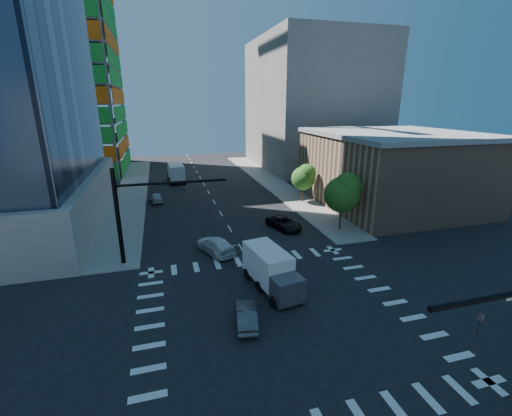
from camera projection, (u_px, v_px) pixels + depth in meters
name	position (u px, v px, depth m)	size (l,w,h in m)	color
ground	(279.00, 314.00, 24.68)	(160.00, 160.00, 0.00)	black
road_markings	(279.00, 314.00, 24.68)	(20.00, 20.00, 0.01)	silver
sidewalk_ne	(271.00, 182.00, 64.64)	(5.00, 60.00, 0.15)	gray
sidewalk_nw	(132.00, 191.00, 58.21)	(5.00, 60.00, 0.15)	gray
construction_building	(46.00, 48.00, 67.20)	(25.16, 34.50, 70.60)	slate
commercial_building	(392.00, 169.00, 49.75)	(20.50, 22.50, 10.60)	#926E54
bg_building_ne	(312.00, 104.00, 78.00)	(24.00, 30.00, 28.00)	slate
signal_mast_nw	(135.00, 207.00, 31.04)	(10.20, 0.40, 9.00)	black
tree_south	(344.00, 192.00, 39.31)	(4.16, 4.16, 6.82)	#382316
tree_north	(304.00, 177.00, 50.63)	(3.54, 3.52, 5.78)	#382316
car_nb_far	(284.00, 223.00, 41.09)	(2.35, 5.11, 1.42)	black
car_sb_near	(215.00, 245.00, 34.53)	(2.21, 5.44, 1.58)	silver
car_sb_mid	(156.00, 198.00, 51.86)	(1.69, 4.20, 1.43)	#9D9EA4
car_sb_cross	(247.00, 316.00, 23.43)	(1.36, 3.89, 1.28)	#47484B
box_truck_near	(273.00, 274.00, 27.51)	(3.55, 6.38, 3.17)	black
box_truck_far	(176.00, 174.00, 64.69)	(3.14, 6.73, 3.46)	black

